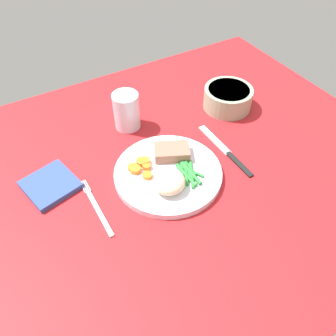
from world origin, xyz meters
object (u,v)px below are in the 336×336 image
object	(u,v)px
fork	(96,207)
knife	(226,151)
water_glass	(127,113)
dinner_plate	(168,173)
salad_bowl	(228,97)
meat_portion	(172,152)
napkin	(50,185)

from	to	relation	value
fork	knife	size ratio (longest dim) A/B	0.81
fork	water_glass	distance (cm)	27.78
dinner_plate	fork	size ratio (longest dim) A/B	1.48
knife	water_glass	size ratio (longest dim) A/B	2.12
dinner_plate	salad_bowl	world-z (taller)	salad_bowl
dinner_plate	meat_portion	xyz separation A→B (cm)	(3.32, 3.88, 2.02)
dinner_plate	salad_bowl	xyz separation A→B (cm)	(27.59, 14.42, 2.49)
meat_portion	knife	bearing A→B (deg)	-17.73
meat_portion	salad_bowl	world-z (taller)	salad_bowl
dinner_plate	napkin	bearing A→B (deg)	156.83
meat_portion	fork	distance (cm)	21.56
meat_portion	knife	world-z (taller)	meat_portion
meat_portion	fork	bearing A→B (deg)	-168.86
knife	fork	bearing A→B (deg)	-176.49
knife	dinner_plate	bearing A→B (deg)	-177.45
dinner_plate	water_glass	distance (cm)	21.19
salad_bowl	dinner_plate	bearing A→B (deg)	-152.40
meat_portion	water_glass	bearing A→B (deg)	101.45
napkin	fork	bearing A→B (deg)	-58.31
water_glass	salad_bowl	bearing A→B (deg)	-13.19
meat_portion	salad_bowl	size ratio (longest dim) A/B	0.61
meat_portion	napkin	bearing A→B (deg)	166.74
water_glass	napkin	distance (cm)	26.54
dinner_plate	water_glass	world-z (taller)	water_glass
knife	napkin	xyz separation A→B (cm)	(-40.57, 10.66, 0.43)
fork	meat_portion	bearing A→B (deg)	12.39
meat_portion	water_glass	world-z (taller)	water_glass
knife	salad_bowl	distance (cm)	18.78
dinner_plate	knife	world-z (taller)	dinner_plate
meat_portion	napkin	world-z (taller)	meat_portion
dinner_plate	fork	xyz separation A→B (cm)	(-17.67, -0.26, -0.60)
dinner_plate	napkin	xyz separation A→B (cm)	(-24.23, 10.37, -0.17)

